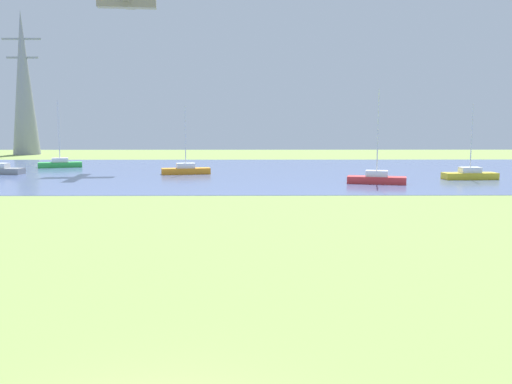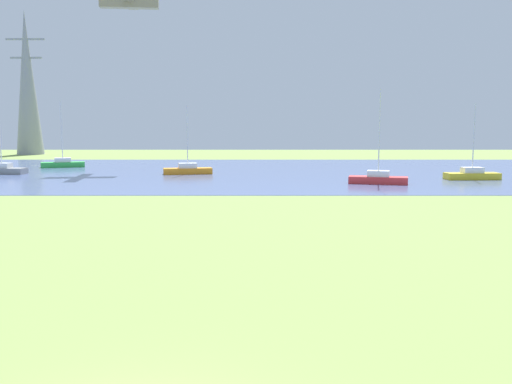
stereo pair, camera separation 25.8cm
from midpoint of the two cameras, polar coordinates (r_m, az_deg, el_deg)
name	(u,v)px [view 2 (the right image)]	position (r m, az deg, el deg)	size (l,w,h in m)	color
ground_plane	(221,214)	(30.06, -3.48, -2.35)	(160.00, 160.00, 0.00)	#7F994C
water_surface	(238,171)	(57.84, -1.73, 2.16)	(140.00, 40.00, 0.02)	#576BA0
sailboat_yellow	(474,175)	(52.90, 21.94, 1.70)	(4.89, 1.80, 6.76)	yellow
sailboat_red	(380,178)	(46.67, 12.97, 1.40)	(5.02, 2.68, 7.80)	red
sailboat_green	(65,163)	(67.29, -19.25, 2.85)	(5.03, 3.01, 7.70)	green
sailboat_gray	(4,170)	(60.37, -24.74, 2.14)	(4.94, 2.05, 5.39)	gray
sailboat_orange	(189,170)	(55.05, -6.84, 2.34)	(5.01, 2.48, 6.79)	orange
electricity_pylon	(29,83)	(99.93, -22.54, 10.47)	(6.40, 4.40, 23.71)	gray
light_aircraft	(130,3)	(65.11, -12.87, 18.72)	(6.48, 8.47, 2.10)	gray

